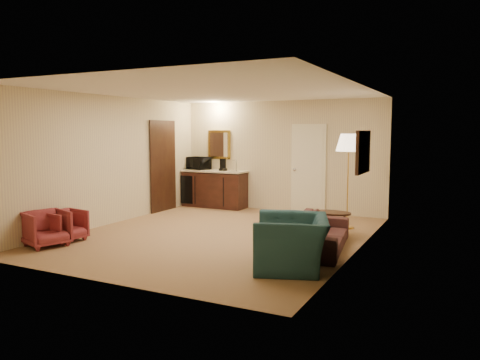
% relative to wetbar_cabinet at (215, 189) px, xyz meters
% --- Properties ---
extents(ground, '(6.00, 6.00, 0.00)m').
position_rel_wetbar_cabinet_xyz_m(ground, '(1.65, -2.72, -0.46)').
color(ground, '#99714E').
rests_on(ground, ground).
extents(room_walls, '(5.02, 6.01, 2.61)m').
position_rel_wetbar_cabinet_xyz_m(room_walls, '(1.55, -1.95, 1.26)').
color(room_walls, '#C6B294').
rests_on(room_walls, ground).
extents(wetbar_cabinet, '(1.64, 0.58, 0.92)m').
position_rel_wetbar_cabinet_xyz_m(wetbar_cabinet, '(0.00, 0.00, 0.00)').
color(wetbar_cabinet, '#3C1A13').
rests_on(wetbar_cabinet, ground).
extents(sofa, '(0.82, 1.94, 0.74)m').
position_rel_wetbar_cabinet_xyz_m(sofa, '(3.60, -2.93, -0.09)').
color(sofa, black).
rests_on(sofa, ground).
extents(teal_armchair, '(1.06, 1.29, 0.98)m').
position_rel_wetbar_cabinet_xyz_m(teal_armchair, '(3.55, -4.10, 0.03)').
color(teal_armchair, '#1B3B43').
rests_on(teal_armchair, ground).
extents(rose_chair_near, '(0.76, 0.79, 0.65)m').
position_rel_wetbar_cabinet_xyz_m(rose_chair_near, '(-0.50, -4.72, -0.13)').
color(rose_chair_near, maroon).
rests_on(rose_chair_near, ground).
extents(rose_chair_far, '(0.62, 0.65, 0.60)m').
position_rel_wetbar_cabinet_xyz_m(rose_chair_far, '(-0.50, -4.32, -0.16)').
color(rose_chair_far, maroon).
rests_on(rose_chair_far, ground).
extents(coffee_table, '(0.82, 0.66, 0.41)m').
position_rel_wetbar_cabinet_xyz_m(coffee_table, '(3.45, -1.72, -0.25)').
color(coffee_table, black).
rests_on(coffee_table, ground).
extents(floor_lamp, '(0.61, 0.61, 1.85)m').
position_rel_wetbar_cabinet_xyz_m(floor_lamp, '(3.59, -1.09, 0.47)').
color(floor_lamp, gold).
rests_on(floor_lamp, ground).
extents(waste_bin, '(0.25, 0.25, 0.28)m').
position_rel_wetbar_cabinet_xyz_m(waste_bin, '(0.65, -0.07, -0.32)').
color(waste_bin, black).
rests_on(waste_bin, ground).
extents(microwave, '(0.64, 0.47, 0.39)m').
position_rel_wetbar_cabinet_xyz_m(microwave, '(-0.50, 0.06, 0.65)').
color(microwave, black).
rests_on(microwave, wetbar_cabinet).
extents(coffee_maker, '(0.16, 0.16, 0.30)m').
position_rel_wetbar_cabinet_xyz_m(coffee_maker, '(0.24, 0.01, 0.61)').
color(coffee_maker, black).
rests_on(coffee_maker, wetbar_cabinet).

